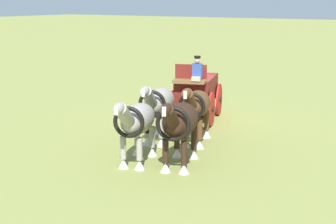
% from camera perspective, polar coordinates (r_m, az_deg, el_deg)
% --- Properties ---
extents(ground_plane, '(220.00, 220.00, 0.00)m').
position_cam_1_polar(ground_plane, '(21.66, 3.09, -0.80)').
color(ground_plane, olive).
extents(show_wagon, '(5.59, 2.67, 2.78)m').
position_cam_1_polar(show_wagon, '(21.27, 3.07, 2.29)').
color(show_wagon, maroon).
rests_on(show_wagon, ground).
extents(draft_horse_rear_near, '(2.98, 1.51, 2.16)m').
position_cam_1_polar(draft_horse_rear_near, '(17.75, 3.04, 0.63)').
color(draft_horse_rear_near, brown).
rests_on(draft_horse_rear_near, ground).
extents(draft_horse_rear_off, '(3.13, 1.57, 2.19)m').
position_cam_1_polar(draft_horse_rear_off, '(18.03, -1.02, 0.90)').
color(draft_horse_rear_off, '#9E998E').
rests_on(draft_horse_rear_off, ground).
extents(draft_horse_lead_near, '(3.09, 1.62, 2.20)m').
position_cam_1_polar(draft_horse_lead_near, '(15.27, 1.25, -1.13)').
color(draft_horse_lead_near, '#331E14').
rests_on(draft_horse_lead_near, ground).
extents(draft_horse_lead_off, '(2.94, 1.50, 2.15)m').
position_cam_1_polar(draft_horse_lead_off, '(15.59, -3.44, -1.04)').
color(draft_horse_lead_off, '#9E998E').
rests_on(draft_horse_lead_off, ground).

